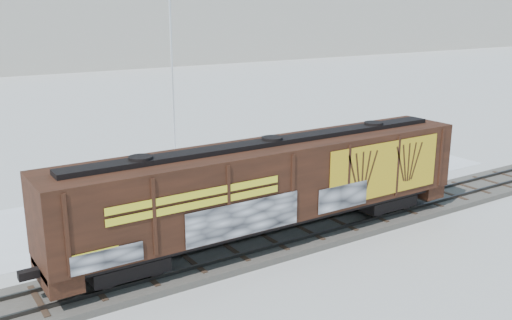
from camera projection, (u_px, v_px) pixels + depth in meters
ground at (271, 246)px, 25.51m from camera, size 500.00×500.00×0.00m
rail_track at (271, 243)px, 25.47m from camera, size 50.00×3.40×0.43m
parking_strip at (194, 200)px, 31.56m from camera, size 40.00×8.00×0.03m
hopper_railcar at (272, 183)px, 24.76m from camera, size 19.81×3.06×4.45m
flagpole at (174, 96)px, 38.15m from camera, size 2.30×0.90×12.30m
car_silver at (169, 187)px, 31.56m from camera, size 4.06×2.03×1.33m
car_white at (193, 193)px, 30.25m from camera, size 4.93×2.97×1.53m
car_dark at (315, 169)px, 34.82m from camera, size 5.32×3.89×1.43m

